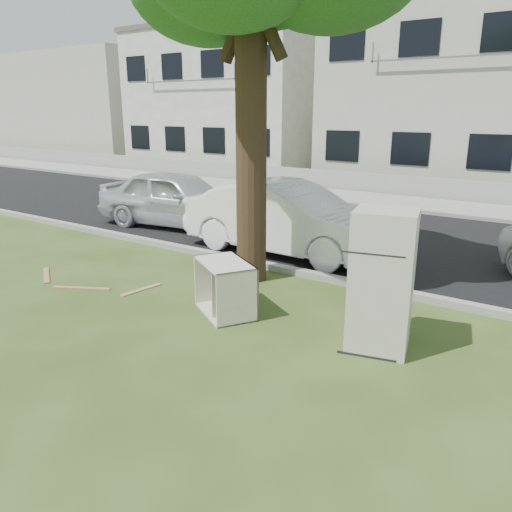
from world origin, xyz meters
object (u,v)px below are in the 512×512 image
Objects in this scene: cabinet at (225,288)px; car_left at (178,199)px; car_center at (288,218)px; fridge at (382,281)px.

car_left reaches higher than cabinet.
car_center reaches higher than car_left.
cabinet is 0.22× the size of car_center.
car_center is 1.07× the size of car_left.
fridge reaches higher than car_center.
cabinet is 0.24× the size of car_left.
cabinet is (-2.35, -0.20, -0.51)m from fridge.
car_left is (-4.67, 3.98, 0.33)m from cabinet.
fridge is at bearing -132.64° from car_center.
car_left is (-7.02, 3.78, -0.17)m from fridge.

